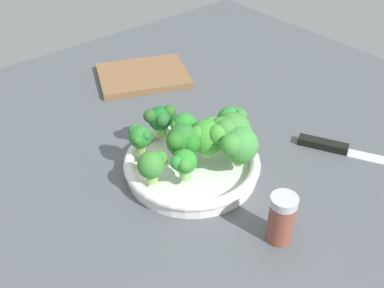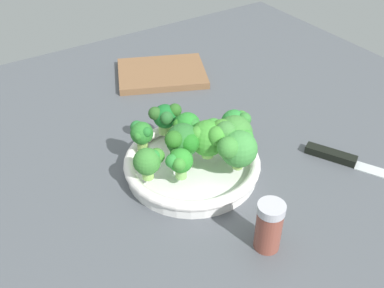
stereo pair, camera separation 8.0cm
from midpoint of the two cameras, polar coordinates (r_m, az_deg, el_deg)
ground_plane at (r=85.14cm, az=0.10°, el=-4.04°), size 130.00×130.00×2.50cm
bowl at (r=82.86cm, az=-2.76°, el=-2.71°), size 24.71×24.71×3.47cm
broccoli_floret_0 at (r=75.28cm, az=-4.12°, el=-2.40°), size 4.88×5.01×5.59cm
broccoli_floret_1 at (r=84.30cm, az=2.31°, el=3.03°), size 5.15×5.19×6.54cm
broccoli_floret_2 at (r=80.94cm, az=-9.34°, el=0.71°), size 4.11×4.73×6.09cm
broccoli_floret_3 at (r=85.78cm, az=-6.65°, el=3.07°), size 6.14×5.14×6.11cm
broccoli_floret_4 at (r=78.55cm, az=-4.03°, el=0.20°), size 6.87×6.55×7.14cm
broccoli_floret_5 at (r=77.77cm, az=2.96°, el=-0.19°), size 7.87×6.42×7.28cm
broccoli_floret_6 at (r=75.48cm, az=-7.93°, el=-2.64°), size 5.59×4.62×5.80cm
broccoli_floret_7 at (r=82.74cm, az=-3.74°, el=2.10°), size 4.93×5.02×6.48cm
broccoli_floret_8 at (r=79.75cm, az=-0.80°, el=0.97°), size 7.00×7.25×7.39cm
broccoli_floret_9 at (r=80.38cm, az=1.97°, el=1.61°), size 7.54×6.48×7.83cm
knife at (r=91.82cm, az=16.52°, el=-0.89°), size 14.52×24.65×1.50cm
cutting_board at (r=114.08cm, az=-8.14°, el=8.38°), size 25.98×23.51×1.60cm
pepper_shaker at (r=70.02cm, az=7.86°, el=-9.31°), size 4.17×4.17×8.61cm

